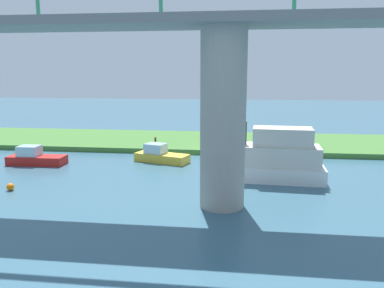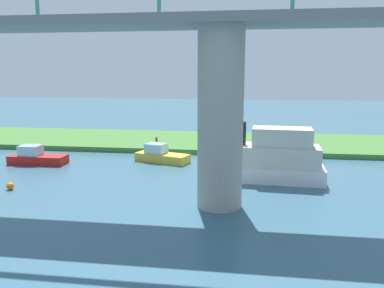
{
  "view_description": "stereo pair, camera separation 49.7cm",
  "coord_description": "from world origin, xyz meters",
  "px_view_note": "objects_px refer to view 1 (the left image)",
  "views": [
    {
      "loc": [
        -2.02,
        36.01,
        7.78
      ],
      "look_at": [
        1.86,
        5.0,
        2.0
      ],
      "focal_mm": 35.97,
      "sensor_mm": 36.0,
      "label": 1
    },
    {
      "loc": [
        -2.51,
        35.94,
        7.78
      ],
      "look_at": [
        1.86,
        5.0,
        2.0
      ],
      "focal_mm": 35.97,
      "sensor_mm": 36.0,
      "label": 2
    }
  ],
  "objects_px": {
    "bridge_pylon": "(223,120)",
    "houseboat_blue": "(35,158)",
    "motorboat_white": "(270,159)",
    "marker_buoy": "(10,187)",
    "pontoon_yellow": "(160,155)",
    "mooring_post": "(155,142)",
    "person_on_bank": "(234,142)"
  },
  "relations": [
    {
      "from": "mooring_post",
      "to": "motorboat_white",
      "type": "bearing_deg",
      "value": 139.1
    },
    {
      "from": "pontoon_yellow",
      "to": "marker_buoy",
      "type": "distance_m",
      "value": 12.71
    },
    {
      "from": "pontoon_yellow",
      "to": "marker_buoy",
      "type": "height_order",
      "value": "pontoon_yellow"
    },
    {
      "from": "bridge_pylon",
      "to": "houseboat_blue",
      "type": "bearing_deg",
      "value": -27.43
    },
    {
      "from": "mooring_post",
      "to": "pontoon_yellow",
      "type": "height_order",
      "value": "pontoon_yellow"
    },
    {
      "from": "person_on_bank",
      "to": "mooring_post",
      "type": "relative_size",
      "value": 1.47
    },
    {
      "from": "motorboat_white",
      "to": "houseboat_blue",
      "type": "height_order",
      "value": "motorboat_white"
    },
    {
      "from": "houseboat_blue",
      "to": "motorboat_white",
      "type": "bearing_deg",
      "value": 172.94
    },
    {
      "from": "mooring_post",
      "to": "houseboat_blue",
      "type": "bearing_deg",
      "value": 36.59
    },
    {
      "from": "houseboat_blue",
      "to": "marker_buoy",
      "type": "distance_m",
      "value": 7.67
    },
    {
      "from": "person_on_bank",
      "to": "marker_buoy",
      "type": "distance_m",
      "value": 20.12
    },
    {
      "from": "bridge_pylon",
      "to": "houseboat_blue",
      "type": "distance_m",
      "value": 19.16
    },
    {
      "from": "motorboat_white",
      "to": "pontoon_yellow",
      "type": "relative_size",
      "value": 1.67
    },
    {
      "from": "person_on_bank",
      "to": "pontoon_yellow",
      "type": "distance_m",
      "value": 7.62
    },
    {
      "from": "pontoon_yellow",
      "to": "houseboat_blue",
      "type": "distance_m",
      "value": 10.79
    },
    {
      "from": "mooring_post",
      "to": "pontoon_yellow",
      "type": "distance_m",
      "value": 4.67
    },
    {
      "from": "pontoon_yellow",
      "to": "person_on_bank",
      "type": "bearing_deg",
      "value": -147.16
    },
    {
      "from": "bridge_pylon",
      "to": "pontoon_yellow",
      "type": "relative_size",
      "value": 2.02
    },
    {
      "from": "mooring_post",
      "to": "person_on_bank",
      "type": "bearing_deg",
      "value": 177.71
    },
    {
      "from": "mooring_post",
      "to": "marker_buoy",
      "type": "bearing_deg",
      "value": 64.11
    },
    {
      "from": "motorboat_white",
      "to": "marker_buoy",
      "type": "relative_size",
      "value": 17.08
    },
    {
      "from": "motorboat_white",
      "to": "marker_buoy",
      "type": "height_order",
      "value": "motorboat_white"
    },
    {
      "from": "bridge_pylon",
      "to": "mooring_post",
      "type": "distance_m",
      "value": 17.54
    },
    {
      "from": "bridge_pylon",
      "to": "motorboat_white",
      "type": "height_order",
      "value": "bridge_pylon"
    },
    {
      "from": "bridge_pylon",
      "to": "pontoon_yellow",
      "type": "xyz_separation_m",
      "value": [
        5.98,
        -10.91,
        -4.58
      ]
    },
    {
      "from": "motorboat_white",
      "to": "marker_buoy",
      "type": "distance_m",
      "value": 18.18
    },
    {
      "from": "marker_buoy",
      "to": "person_on_bank",
      "type": "bearing_deg",
      "value": -136.75
    },
    {
      "from": "houseboat_blue",
      "to": "mooring_post",
      "type": "bearing_deg",
      "value": -143.41
    },
    {
      "from": "person_on_bank",
      "to": "motorboat_white",
      "type": "distance_m",
      "value": 9.34
    },
    {
      "from": "bridge_pylon",
      "to": "marker_buoy",
      "type": "distance_m",
      "value": 15.12
    },
    {
      "from": "bridge_pylon",
      "to": "houseboat_blue",
      "type": "relative_size",
      "value": 2.11
    },
    {
      "from": "person_on_bank",
      "to": "mooring_post",
      "type": "distance_m",
      "value": 7.82
    }
  ]
}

